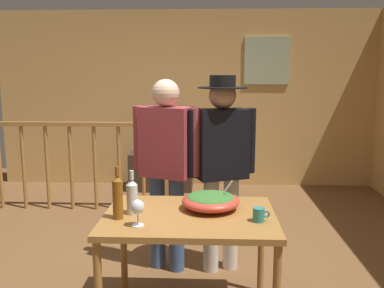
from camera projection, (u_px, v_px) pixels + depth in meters
ground_plane at (169, 267)px, 3.66m from camera, size 7.35×7.35×0.00m
back_wall at (187, 99)px, 6.23m from camera, size 5.60×0.10×2.58m
framed_picture at (267, 61)px, 6.02m from camera, size 0.65×0.03×0.68m
stair_railing at (99, 157)px, 5.11m from camera, size 2.48×0.10×1.14m
tv_console at (161, 171)px, 6.07m from camera, size 0.90×0.40×0.54m
flat_screen_tv at (161, 137)px, 5.96m from camera, size 0.53×0.12×0.41m
serving_table at (190, 226)px, 2.80m from camera, size 1.14×0.82×0.76m
salad_bowl at (211, 200)px, 2.89m from camera, size 0.40×0.40×0.21m
wine_glass at (138, 208)px, 2.56m from camera, size 0.09×0.09×0.17m
wine_bottle_clear at (132, 196)px, 2.78m from camera, size 0.07×0.07×0.30m
wine_bottle_amber at (118, 197)px, 2.68m from camera, size 0.07×0.07×0.34m
mug_teal at (259, 215)px, 2.65m from camera, size 0.11×0.07×0.09m
person_standing_left at (166, 159)px, 3.50m from camera, size 0.58×0.35×1.64m
person_standing_right at (222, 156)px, 3.47m from camera, size 0.57×0.40×1.67m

